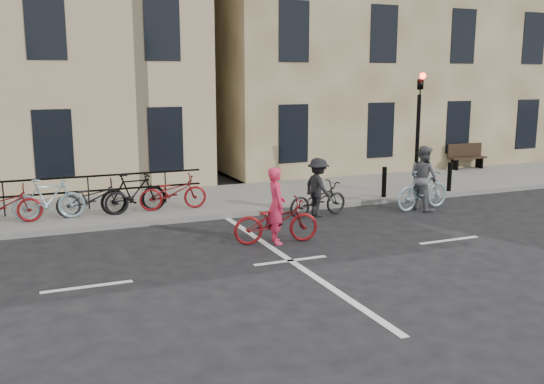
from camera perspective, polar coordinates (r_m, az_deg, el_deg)
name	(u,v)px	position (r m, az deg, el deg)	size (l,w,h in m)	color
ground	(290,261)	(12.44, 1.75, -6.49)	(120.00, 120.00, 0.00)	black
sidewalk	(62,213)	(17.20, -19.14, -1.91)	(46.00, 4.00, 0.15)	slate
building_east	(355,18)	(27.68, 7.83, 15.90)	(14.00, 10.00, 12.00)	#8C7955
traffic_light	(419,118)	(18.83, 13.63, 6.78)	(0.18, 0.30, 3.90)	black
bollard_east	(384,182)	(18.30, 10.51, 0.94)	(0.14, 0.14, 0.90)	black
bollard_west	(449,177)	(19.70, 16.36, 1.39)	(0.14, 0.14, 0.90)	black
bench	(466,155)	(24.63, 17.80, 3.32)	(1.60, 0.41, 0.97)	black
parked_bikes	(49,200)	(16.13, -20.27, -0.75)	(8.30, 1.23, 1.05)	black
cyclist_pink	(276,217)	(13.58, 0.39, -2.37)	(2.01, 0.95, 1.73)	maroon
cyclist_grey	(423,184)	(17.43, 14.04, 0.74)	(1.93, 0.97, 1.81)	#84A3AD
cyclist_dark	(318,193)	(16.18, 4.35, -0.14)	(1.84, 1.09, 1.58)	black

